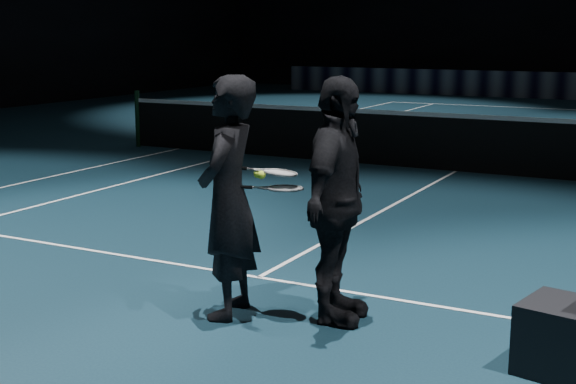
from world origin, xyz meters
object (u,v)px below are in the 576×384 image
player_a (228,198)px  player_b (336,201)px  racket_lower (285,188)px  racket_upper (279,172)px  tennis_balls (260,172)px

player_a → player_b: 0.85m
racket_lower → racket_upper: (-0.06, 0.02, 0.12)m
racket_lower → tennis_balls: size_ratio=5.67×
tennis_balls → racket_lower: bearing=17.7°
player_a → racket_lower: (0.43, 0.15, 0.09)m
tennis_balls → player_b: bearing=18.7°
player_b → tennis_balls: 0.63m
tennis_balls → racket_upper: bearing=32.7°
player_a → racket_upper: (0.36, 0.17, 0.21)m
racket_upper → player_b: bearing=-9.1°
racket_upper → tennis_balls: tennis_balls is taller
player_b → racket_lower: bearing=101.4°
player_b → racket_upper: (-0.44, -0.11, 0.21)m
racket_upper → tennis_balls: (-0.13, -0.08, 0.00)m
player_a → tennis_balls: (0.24, 0.09, 0.21)m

